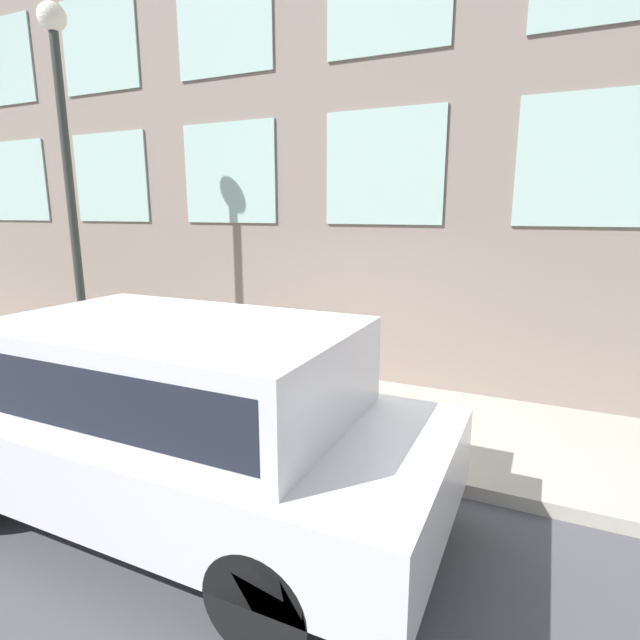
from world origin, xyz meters
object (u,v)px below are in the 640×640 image
street_lamp (66,157)px  fire_hydrant (283,396)px  parked_truck_silver_near (172,406)px  person (357,372)px

street_lamp → fire_hydrant: bearing=-94.4°
parked_truck_silver_near → street_lamp: 4.53m
fire_hydrant → parked_truck_silver_near: (-1.69, 0.13, 0.48)m
person → parked_truck_silver_near: (-2.07, 0.88, 0.20)m
fire_hydrant → street_lamp: 4.48m
fire_hydrant → street_lamp: street_lamp is taller
person → parked_truck_silver_near: 2.26m
fire_hydrant → street_lamp: size_ratio=0.15×
fire_hydrant → street_lamp: (0.27, 3.48, 2.81)m
fire_hydrant → person: (0.38, -0.75, 0.28)m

